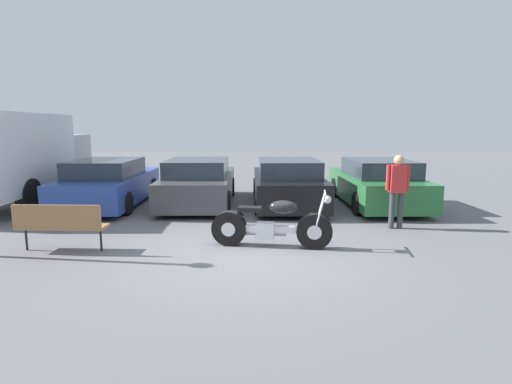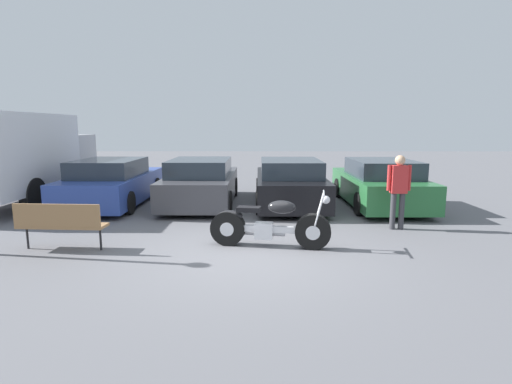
% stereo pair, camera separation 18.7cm
% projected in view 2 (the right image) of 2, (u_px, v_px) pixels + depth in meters
% --- Properties ---
extents(ground_plane, '(60.00, 60.00, 0.00)m').
position_uv_depth(ground_plane, '(249.00, 253.00, 7.21)').
color(ground_plane, slate).
extents(motorcycle, '(2.28, 0.78, 1.07)m').
position_uv_depth(motorcycle, '(268.00, 225.00, 7.49)').
color(motorcycle, black).
rests_on(motorcycle, ground_plane).
extents(parked_car_blue, '(1.93, 4.38, 1.33)m').
position_uv_depth(parked_car_blue, '(113.00, 183.00, 11.55)').
color(parked_car_blue, '#2D479E').
rests_on(parked_car_blue, ground_plane).
extents(parked_car_dark_grey, '(1.93, 4.38, 1.33)m').
position_uv_depth(parked_car_dark_grey, '(201.00, 183.00, 11.63)').
color(parked_car_dark_grey, '#3D3D42').
rests_on(parked_car_dark_grey, ground_plane).
extents(parked_car_black, '(1.93, 4.38, 1.33)m').
position_uv_depth(parked_car_black, '(290.00, 184.00, 11.50)').
color(parked_car_black, black).
rests_on(parked_car_black, ground_plane).
extents(parked_car_green, '(1.93, 4.38, 1.33)m').
position_uv_depth(parked_car_green, '(379.00, 184.00, 11.41)').
color(parked_car_green, '#286B38').
rests_on(parked_car_green, ground_plane).
extents(delivery_truck, '(2.32, 5.63, 2.61)m').
position_uv_depth(delivery_truck, '(17.00, 155.00, 11.44)').
color(delivery_truck, silver).
rests_on(delivery_truck, ground_plane).
extents(park_bench, '(1.61, 0.49, 0.89)m').
position_uv_depth(park_bench, '(60.00, 222.00, 7.23)').
color(park_bench, '#997047').
rests_on(park_bench, ground_plane).
extents(person_standing, '(0.52, 0.22, 1.64)m').
position_uv_depth(person_standing, '(399.00, 186.00, 8.71)').
color(person_standing, '#38383D').
rests_on(person_standing, ground_plane).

